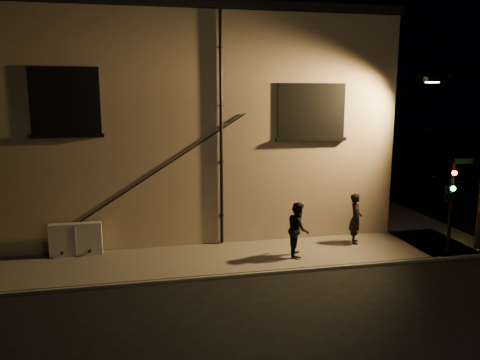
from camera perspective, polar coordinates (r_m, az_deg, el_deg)
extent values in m
plane|color=black|center=(15.40, 6.43, -11.05)|extent=(90.00, 90.00, 0.00)
cube|color=#5A5651|center=(16.15, -5.60, -9.75)|extent=(20.00, 3.00, 0.12)
cube|color=#5A5651|center=(24.88, 14.92, -2.74)|extent=(3.00, 16.00, 0.12)
cube|color=tan|center=(22.65, -7.93, 6.96)|extent=(16.00, 12.00, 8.50)
cube|color=black|center=(22.80, -8.22, 18.06)|extent=(16.20, 12.20, 0.30)
cube|color=black|center=(16.71, -20.47, 9.05)|extent=(2.20, 0.10, 2.20)
cube|color=black|center=(16.72, -20.47, 9.05)|extent=(1.98, 0.05, 1.98)
cube|color=black|center=(17.67, 8.70, 8.35)|extent=(2.60, 0.10, 2.00)
cube|color=black|center=(17.68, 8.68, 8.35)|extent=(2.38, 0.05, 1.78)
cylinder|color=black|center=(16.76, -2.31, 5.98)|extent=(0.11, 0.11, 8.30)
cylinder|color=black|center=(16.73, -9.74, 1.30)|extent=(5.96, 0.04, 3.75)
cylinder|color=black|center=(16.72, -9.34, 1.52)|extent=(5.96, 0.04, 3.75)
cube|color=#B8B4AF|center=(17.16, -19.37, -6.85)|extent=(1.74, 0.29, 1.14)
imported|color=black|center=(17.93, 13.91, -4.56)|extent=(0.66, 0.80, 1.89)
imported|color=black|center=(16.24, 7.10, -5.95)|extent=(0.92, 1.06, 1.88)
cylinder|color=black|center=(17.76, 24.31, -3.18)|extent=(0.12, 0.12, 3.20)
imported|color=black|center=(17.40, 24.13, -1.15)|extent=(0.82, 1.97, 0.77)
sphere|color=#FF140C|center=(17.16, 24.69, 0.79)|extent=(0.17, 0.17, 0.17)
sphere|color=#14FF3F|center=(17.25, 24.55, -0.95)|extent=(0.17, 0.17, 0.17)
cube|color=#0C4C1E|center=(17.68, 25.64, 2.09)|extent=(0.70, 0.03, 0.18)
cylinder|color=black|center=(18.26, 25.54, 11.35)|extent=(1.70, 0.93, 0.10)
cube|color=black|center=(18.24, 22.42, 11.29)|extent=(0.55, 0.28, 0.18)
cube|color=#FFC672|center=(18.24, 22.39, 10.98)|extent=(0.42, 0.20, 0.04)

